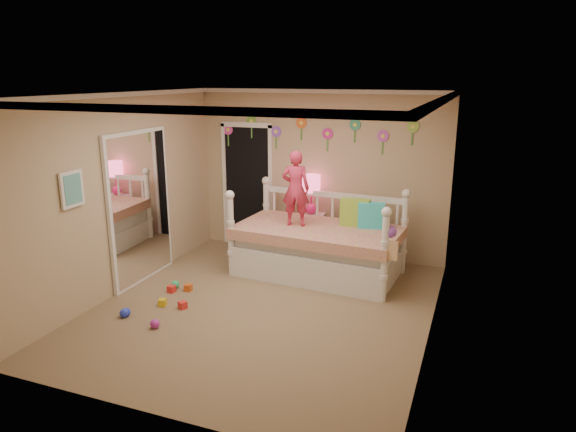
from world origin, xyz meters
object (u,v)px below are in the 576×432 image
at_px(child, 296,188).
at_px(table_lamp, 311,188).
at_px(daybed, 318,232).
at_px(nightstand, 311,235).

relative_size(child, table_lamp, 1.75).
distance_m(daybed, nightstand, 0.84).
height_order(child, table_lamp, child).
relative_size(daybed, child, 2.17).
xyz_separation_m(daybed, table_lamp, (-0.34, 0.71, 0.47)).
xyz_separation_m(daybed, nightstand, (-0.34, 0.71, -0.29)).
bearing_deg(child, daybed, 175.57).
height_order(child, nightstand, child).
height_order(daybed, child, child).
distance_m(nightstand, table_lamp, 0.76).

